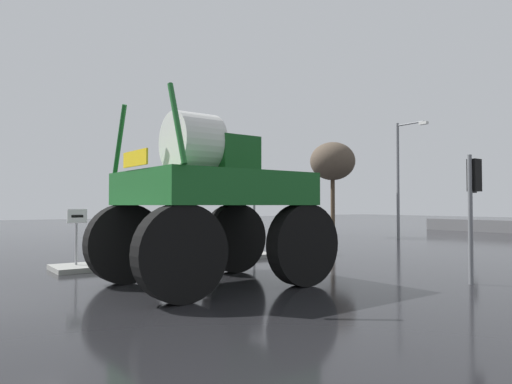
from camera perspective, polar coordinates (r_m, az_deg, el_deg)
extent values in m
plane|color=black|center=(22.41, 25.42, -6.62)|extent=(120.00, 120.00, 0.00)
cube|color=gray|center=(16.79, -9.92, -8.24)|extent=(1.61, 8.02, 0.15)
cylinder|color=#99999E|center=(15.76, -21.07, -5.93)|extent=(0.07, 0.07, 1.30)
cube|color=white|center=(15.73, -20.97, -2.77)|extent=(0.04, 0.60, 0.44)
cube|color=black|center=(15.70, -20.95, -2.77)|extent=(0.01, 0.36, 0.08)
cylinder|color=black|center=(14.19, -2.61, -5.63)|extent=(0.51, 2.06, 2.05)
cylinder|color=black|center=(11.83, 5.78, -6.42)|extent=(0.51, 2.06, 2.05)
cylinder|color=black|center=(12.57, -15.66, -6.08)|extent=(0.51, 2.06, 2.05)
cylinder|color=black|center=(9.83, -9.12, -7.39)|extent=(0.51, 2.06, 2.05)
cube|color=#195B23|center=(11.95, -5.25, 0.35)|extent=(3.65, 4.24, 0.82)
cube|color=#154E1E|center=(12.25, -3.54, 4.41)|extent=(1.53, 1.15, 0.93)
cylinder|color=silver|center=(11.74, -7.74, 6.00)|extent=(1.51, 1.18, 1.47)
cylinder|color=#195B23|center=(12.66, -16.30, 6.10)|extent=(0.77, 0.14, 1.78)
cylinder|color=#195B23|center=(9.79, -9.59, 8.32)|extent=(0.76, 0.14, 1.78)
cube|color=yellow|center=(11.04, -14.53, 3.99)|extent=(1.32, 0.08, 0.36)
cylinder|color=slate|center=(19.79, -0.24, -2.24)|extent=(0.11, 0.11, 3.60)
cube|color=black|center=(19.95, 0.27, 1.45)|extent=(0.24, 0.32, 0.84)
sphere|color=red|center=(20.07, 0.71, 2.20)|extent=(0.17, 0.17, 0.17)
sphere|color=#3C2403|center=(20.06, 0.71, 1.43)|extent=(0.17, 0.17, 0.17)
sphere|color=black|center=(20.04, 0.71, 0.66)|extent=(0.17, 0.17, 0.17)
cylinder|color=slate|center=(13.15, 24.66, -3.04)|extent=(0.11, 0.11, 3.31)
cube|color=black|center=(13.36, 25.07, 1.86)|extent=(0.24, 0.32, 0.84)
sphere|color=red|center=(13.54, 25.45, 2.97)|extent=(0.17, 0.17, 0.17)
sphere|color=#3C2403|center=(13.52, 25.46, 1.83)|extent=(0.17, 0.17, 0.17)
sphere|color=black|center=(13.51, 25.48, 0.69)|extent=(0.17, 0.17, 0.17)
cylinder|color=slate|center=(30.65, 24.81, -1.79)|extent=(0.11, 0.11, 3.70)
cube|color=black|center=(30.86, 24.98, 0.68)|extent=(0.24, 0.32, 0.84)
sphere|color=red|center=(31.04, 25.15, 1.17)|extent=(0.17, 0.17, 0.17)
sphere|color=#3C2403|center=(31.03, 25.16, 0.67)|extent=(0.17, 0.17, 0.17)
sphere|color=black|center=(31.02, 25.16, 0.18)|extent=(0.17, 0.17, 0.17)
cylinder|color=slate|center=(29.74, 16.92, 1.33)|extent=(0.18, 0.18, 7.02)
cylinder|color=slate|center=(29.55, 18.28, 7.93)|extent=(1.83, 0.10, 0.10)
cube|color=silver|center=(29.01, 19.75, 7.92)|extent=(0.50, 0.24, 0.16)
cylinder|color=#473828|center=(30.31, 9.34, -1.78)|extent=(0.27, 0.27, 3.84)
ellipsoid|color=brown|center=(30.45, 9.32, 3.73)|extent=(2.88, 2.88, 2.44)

